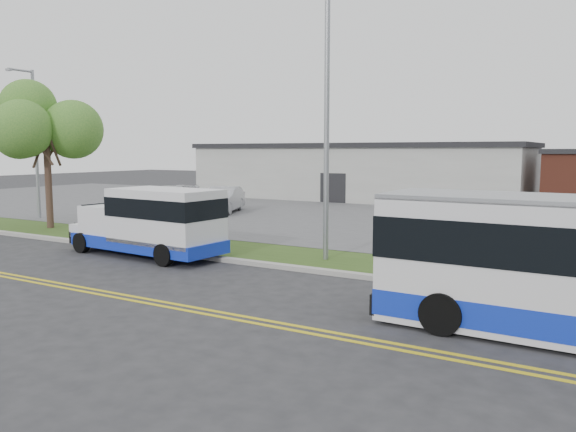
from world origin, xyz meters
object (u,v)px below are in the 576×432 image
Objects in this scene: streetlight_far at (34,138)px; parked_car_b at (164,198)px; streetlight_near at (326,107)px; parked_car_a at (223,200)px; pedestrian at (164,216)px; tree_west at (45,122)px; shuttle_bus at (153,220)px.

parked_car_b is (2.89, 6.87, -3.64)m from streetlight_far.
streetlight_near is 16.17m from parked_car_a.
pedestrian is at bearing 171.40° from streetlight_near.
streetlight_near is (15.00, -0.47, 0.11)m from tree_west.
shuttle_bus is at bearing -20.14° from streetlight_far.
shuttle_bus is 3.85× the size of pedestrian.
tree_west is 10.98m from parked_car_a.
shuttle_bus is 15.65m from parked_car_b.
parked_car_a is 0.93× the size of parked_car_b.
tree_west reaches higher than pedestrian.
parked_car_b is at bearing 67.17° from streetlight_far.
streetlight_far reaches higher than tree_west.
pedestrian is at bearing 131.80° from shuttle_bus.
shuttle_bus is 4.37m from pedestrian.
tree_west is at bearing -83.89° from parked_car_b.
parked_car_a is at bearing 71.89° from tree_west.
shuttle_bus is (13.25, -4.86, -3.16)m from streetlight_far.
pedestrian is at bearing -7.61° from streetlight_far.
parked_car_b is at bearing 96.96° from tree_west.
tree_west is 1.05× the size of shuttle_bus.
parked_car_b is at bearing 165.73° from parked_car_a.
parked_car_b is at bearing 149.32° from streetlight_near.
streetlight_far is at bearing 171.95° from streetlight_near.
parked_car_a is (7.15, 7.40, -3.61)m from streetlight_far.
tree_west is 7.84m from pedestrian.
streetlight_far reaches higher than pedestrian.
parked_car_a is at bearing 139.60° from streetlight_near.
streetlight_far is 14.46m from shuttle_bus.
streetlight_near is at bearing 176.07° from pedestrian.
parked_car_a is (-11.85, 10.09, -4.36)m from streetlight_near.
tree_west is at bearing 178.20° from streetlight_near.
parked_car_a is (-6.10, 12.26, -0.45)m from shuttle_bus.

